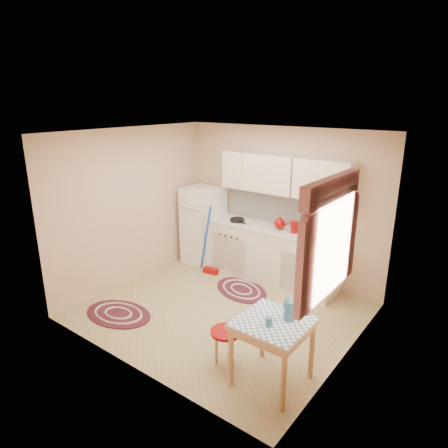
{
  "coord_description": "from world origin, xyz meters",
  "views": [
    {
      "loc": [
        3.1,
        -4.03,
        2.91
      ],
      "look_at": [
        -0.14,
        0.25,
        1.22
      ],
      "focal_mm": 32.0,
      "sensor_mm": 36.0,
      "label": 1
    }
  ],
  "objects_px": {
    "stool": "(226,347)",
    "table": "(272,352)",
    "fridge": "(204,226)",
    "base_cabinets": "(270,255)"
  },
  "relations": [
    {
      "from": "table",
      "to": "fridge",
      "type": "bearing_deg",
      "value": 142.05
    },
    {
      "from": "stool",
      "to": "table",
      "type": "bearing_deg",
      "value": 4.83
    },
    {
      "from": "table",
      "to": "stool",
      "type": "relative_size",
      "value": 1.71
    },
    {
      "from": "fridge",
      "to": "stool",
      "type": "distance_m",
      "value": 3.07
    },
    {
      "from": "table",
      "to": "base_cabinets",
      "type": "bearing_deg",
      "value": 121.38
    },
    {
      "from": "base_cabinets",
      "to": "table",
      "type": "bearing_deg",
      "value": -58.62
    },
    {
      "from": "table",
      "to": "stool",
      "type": "bearing_deg",
      "value": -175.17
    },
    {
      "from": "stool",
      "to": "fridge",
      "type": "bearing_deg",
      "value": 134.66
    },
    {
      "from": "table",
      "to": "stool",
      "type": "distance_m",
      "value": 0.59
    },
    {
      "from": "base_cabinets",
      "to": "table",
      "type": "relative_size",
      "value": 3.12
    }
  ]
}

